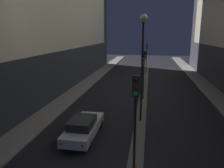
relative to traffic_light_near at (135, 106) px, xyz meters
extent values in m
cube|color=#66605B|center=(0.00, 16.15, -3.71)|extent=(0.86, 37.52, 0.12)
cylinder|color=black|center=(0.00, 0.03, -1.60)|extent=(0.12, 0.12, 4.11)
cube|color=#2D2D2D|center=(0.00, 0.03, 0.90)|extent=(0.32, 0.28, 0.90)
sphere|color=#4C0F0F|center=(0.00, -0.15, 1.20)|extent=(0.20, 0.20, 0.20)
sphere|color=#4C380A|center=(0.00, -0.15, 0.90)|extent=(0.20, 0.20, 0.20)
sphere|color=#1EEA4C|center=(0.00, -0.15, 0.60)|extent=(0.20, 0.20, 0.20)
cylinder|color=black|center=(0.00, 13.19, -1.60)|extent=(0.12, 0.12, 4.11)
cube|color=#2D2D2D|center=(0.00, 13.19, 0.90)|extent=(0.32, 0.28, 0.90)
sphere|color=#4C0F0F|center=(0.00, 13.01, 1.20)|extent=(0.20, 0.20, 0.20)
sphere|color=#4C380A|center=(0.00, 13.01, 0.90)|extent=(0.20, 0.20, 0.20)
sphere|color=#1EEA4C|center=(0.00, 13.01, 0.60)|extent=(0.20, 0.20, 0.20)
cylinder|color=black|center=(0.00, 28.84, -1.60)|extent=(0.12, 0.12, 4.11)
cube|color=#2D2D2D|center=(0.00, 28.84, 0.90)|extent=(0.32, 0.28, 0.90)
sphere|color=#4C0F0F|center=(0.00, 28.66, 1.20)|extent=(0.20, 0.20, 0.20)
sphere|color=#4C380A|center=(0.00, 28.66, 0.90)|extent=(0.20, 0.20, 0.20)
sphere|color=#1EEA4C|center=(0.00, 28.66, 0.60)|extent=(0.20, 0.20, 0.20)
cylinder|color=black|center=(0.00, 7.35, 0.17)|extent=(0.16, 0.16, 7.64)
sphere|color=#F9EAB2|center=(0.00, 7.35, 4.16)|extent=(0.57, 0.57, 0.57)
cube|color=silver|center=(-3.66, 4.12, -3.15)|extent=(1.76, 4.75, 0.60)
cube|color=black|center=(-3.66, 3.77, -2.60)|extent=(1.49, 2.14, 0.51)
cube|color=red|center=(-4.27, 1.75, -3.12)|extent=(0.14, 0.04, 0.10)
cube|color=red|center=(-3.04, 1.75, -3.12)|extent=(0.14, 0.04, 0.10)
cylinder|color=black|center=(-4.43, 5.60, -3.45)|extent=(0.22, 0.64, 0.64)
cylinder|color=black|center=(-2.89, 5.60, -3.45)|extent=(0.22, 0.64, 0.64)
cylinder|color=black|center=(-4.43, 2.65, -3.45)|extent=(0.22, 0.64, 0.64)
cylinder|color=black|center=(-2.89, 2.65, -3.45)|extent=(0.22, 0.64, 0.64)
camera|label=1|loc=(0.53, -9.02, 3.08)|focal=35.00mm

